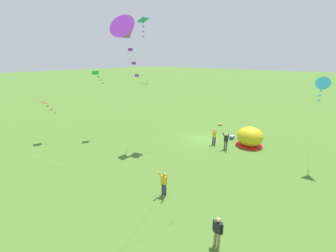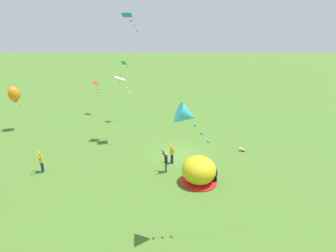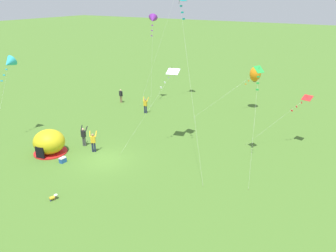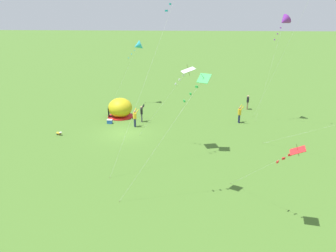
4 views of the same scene
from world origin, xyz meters
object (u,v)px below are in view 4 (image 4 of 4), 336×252
(cooler_box, at_px, (110,121))
(person_arms_raised, at_px, (142,113))
(kite_red, at_px, (293,153))
(kite_green, at_px, (199,85))
(kite_white, at_px, (186,72))
(person_strolling, at_px, (135,117))
(popup_tent, at_px, (120,108))
(toddler_crawling, at_px, (59,133))
(kite_purple, at_px, (284,21))
(person_near_tent, at_px, (248,101))
(kite_cyan, at_px, (138,46))
(person_flying_kite, at_px, (240,114))

(cooler_box, xyz_separation_m, person_arms_raised, (-0.76, 3.26, 0.78))
(person_arms_raised, distance_m, kite_red, 19.71)
(kite_green, relative_size, kite_white, 1.08)
(person_strolling, bearing_deg, cooler_box, -106.50)
(popup_tent, height_order, kite_red, kite_red)
(cooler_box, xyz_separation_m, kite_green, (12.90, 8.61, 6.88))
(kite_white, bearing_deg, toddler_crawling, -100.32)
(popup_tent, height_order, kite_white, kite_white)
(toddler_crawling, height_order, kite_purple, kite_purple)
(cooler_box, distance_m, kite_green, 16.97)
(person_arms_raised, bearing_deg, kite_white, 35.54)
(person_near_tent, height_order, kite_green, kite_green)
(kite_purple, bearing_deg, kite_red, -11.61)
(toddler_crawling, relative_size, kite_red, 0.12)
(person_near_tent, bearing_deg, kite_purple, 30.95)
(person_strolling, relative_size, kite_red, 0.40)
(kite_green, height_order, kite_red, kite_green)
(kite_green, bearing_deg, popup_tent, -152.42)
(person_near_tent, relative_size, kite_cyan, 0.22)
(kite_white, bearing_deg, kite_purple, 130.62)
(toddler_crawling, distance_m, kite_red, 21.76)
(person_near_tent, bearing_deg, popup_tent, -75.66)
(person_strolling, relative_size, kite_cyan, 0.25)
(popup_tent, bearing_deg, person_flying_kite, 84.49)
(person_strolling, xyz_separation_m, person_arms_raised, (-1.59, 0.47, 0.00))
(person_flying_kite, distance_m, kite_red, 17.12)
(popup_tent, xyz_separation_m, kite_red, (18.04, 12.82, 3.23))
(kite_green, bearing_deg, person_near_tent, 161.07)
(popup_tent, relative_size, toddler_crawling, 5.11)
(cooler_box, distance_m, person_arms_raised, 3.43)
(person_flying_kite, distance_m, kite_green, 15.97)
(person_near_tent, distance_m, person_flying_kite, 5.18)
(toddler_crawling, xyz_separation_m, person_arms_raised, (-4.27, 7.27, 0.82))
(person_strolling, height_order, kite_white, kite_white)
(person_flying_kite, bearing_deg, person_strolling, -79.99)
(person_near_tent, height_order, person_strolling, person_strolling)
(cooler_box, distance_m, kite_red, 21.14)
(popup_tent, xyz_separation_m, cooler_box, (2.28, -0.68, -0.78))
(person_near_tent, relative_size, kite_purple, 0.16)
(person_strolling, relative_size, kite_green, 0.24)
(kite_green, bearing_deg, person_arms_raised, -158.60)
(person_strolling, distance_m, person_arms_raised, 1.66)
(person_arms_raised, distance_m, person_flying_kite, 10.16)
(toddler_crawling, bearing_deg, kite_red, 55.04)
(toddler_crawling, distance_m, person_flying_kite, 18.04)
(kite_red, bearing_deg, toddler_crawling, -124.96)
(person_flying_kite, xyz_separation_m, kite_red, (16.81, 0.09, 3.22))
(toddler_crawling, height_order, kite_cyan, kite_cyan)
(person_strolling, xyz_separation_m, kite_cyan, (-8.71, -0.82, 6.05))
(popup_tent, distance_m, toddler_crawling, 7.50)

